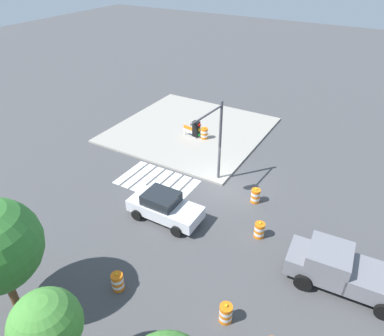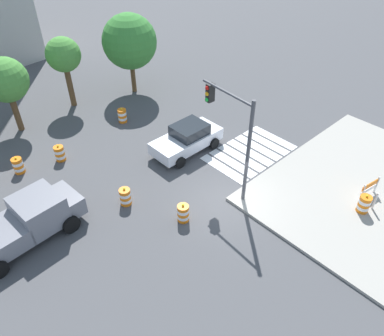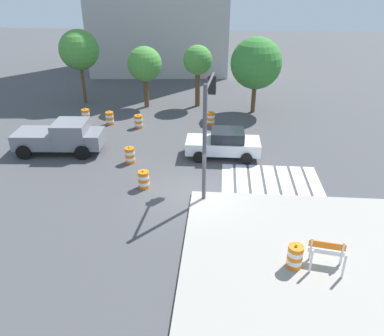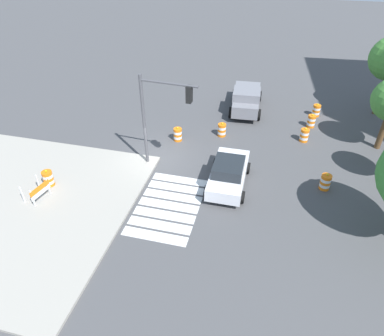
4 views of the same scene
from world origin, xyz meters
The scene contains 18 objects.
ground_plane centered at (0.00, 0.00, 0.00)m, with size 120.00×120.00×0.00m, color #474749.
sidewalk_corner centered at (6.00, -6.00, 0.07)m, with size 12.00×12.00×0.15m, color #9E998E.
crosswalk_stripes centered at (4.00, 1.80, 0.01)m, with size 5.10×3.20×0.02m.
sports_car centered at (1.51, 4.52, 0.81)m, with size 4.31×2.15×1.63m.
pickup_truck centered at (-8.11, 4.36, 0.97)m, with size 5.27×2.62×1.92m.
traffic_barrel_near_corner centered at (-8.52, 9.68, 0.45)m, with size 0.56×0.56×1.02m.
traffic_barrel_crosswalk_end centered at (-3.81, 3.23, 0.45)m, with size 0.56×0.56×1.02m.
traffic_barrel_median_near centered at (0.55, 9.77, 0.45)m, with size 0.56×0.56×1.02m.
traffic_barrel_median_far centered at (-4.45, 8.73, 0.45)m, with size 0.56×0.56×1.02m.
traffic_barrel_far_curb centered at (-2.48, 0.44, 0.45)m, with size 0.56×0.56×1.02m.
traffic_barrel_lane_center centered at (-6.64, 9.25, 0.45)m, with size 0.56×0.56×1.02m.
traffic_barrel_on_sidewalk centered at (4.13, -5.09, 0.60)m, with size 0.56×0.56×1.02m.
construction_barricade centered at (5.28, -4.91, 0.72)m, with size 1.35×0.97×1.00m.
traffic_light_pole centered at (0.67, 0.54, 3.91)m, with size 0.49×3.29×5.50m.
street_tree_streetside_near centered at (-0.68, 14.00, 3.59)m, with size 2.27×2.27×4.81m.
street_tree_streetside_mid centered at (3.71, 12.80, 3.74)m, with size 3.79×3.79×5.64m.
street_tree_streetside_far centered at (-10.06, 14.10, 4.27)m, with size 3.12×3.12×5.85m.
street_tree_corner_lot centered at (-4.75, 13.43, 3.38)m, with size 2.66×2.66×4.75m.
Camera 3 is at (1.30, -16.30, 9.77)m, focal length 36.12 mm.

